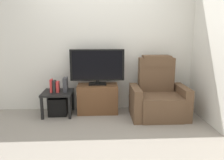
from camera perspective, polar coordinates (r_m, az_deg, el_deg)
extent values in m
plane|color=gray|center=(3.54, -3.76, -12.91)|extent=(6.40, 6.40, 0.00)
cube|color=silver|center=(4.35, -3.81, 9.45)|extent=(6.40, 0.06, 2.60)
cube|color=brown|center=(4.25, -3.63, -4.73)|extent=(0.75, 0.41, 0.54)
cube|color=black|center=(4.04, -3.68, -4.06)|extent=(0.69, 0.02, 0.02)
cube|color=black|center=(4.08, -3.68, -3.40)|extent=(0.34, 0.11, 0.04)
cube|color=black|center=(4.20, -3.68, -0.96)|extent=(0.32, 0.20, 0.03)
cube|color=black|center=(4.19, -3.69, -0.43)|extent=(0.06, 0.04, 0.05)
cube|color=black|center=(4.14, -3.74, 3.82)|extent=(1.00, 0.05, 0.58)
cube|color=black|center=(4.11, -3.75, 3.77)|extent=(0.92, 0.01, 0.52)
cube|color=brown|center=(4.10, 11.77, -6.45)|extent=(0.70, 0.72, 0.42)
cube|color=brown|center=(4.23, 11.15, 1.41)|extent=(0.64, 0.20, 0.62)
cube|color=brown|center=(4.21, 11.22, 4.80)|extent=(0.50, 0.26, 0.20)
cube|color=brown|center=(3.99, 5.95, -5.70)|extent=(0.14, 0.68, 0.56)
cube|color=brown|center=(4.20, 17.38, -5.29)|extent=(0.14, 0.68, 0.56)
cube|color=black|center=(4.21, -13.65, -3.15)|extent=(0.54, 0.54, 0.04)
cube|color=black|center=(4.10, -17.40, -6.93)|extent=(0.04, 0.04, 0.40)
cube|color=black|center=(4.01, -10.74, -7.02)|extent=(0.04, 0.04, 0.40)
cube|color=black|center=(4.54, -15.93, -5.01)|extent=(0.04, 0.04, 0.40)
cube|color=black|center=(4.46, -9.94, -5.04)|extent=(0.04, 0.04, 0.40)
cube|color=black|center=(4.28, -13.48, -6.40)|extent=(0.33, 0.33, 0.33)
cube|color=red|center=(4.18, -15.14, -1.41)|extent=(0.04, 0.13, 0.24)
cube|color=#262626|center=(4.17, -14.41, -1.57)|extent=(0.05, 0.13, 0.21)
cube|color=red|center=(4.16, -13.61, -1.67)|extent=(0.05, 0.12, 0.20)
cube|color=#333338|center=(4.16, -11.76, -1.16)|extent=(0.07, 0.20, 0.26)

